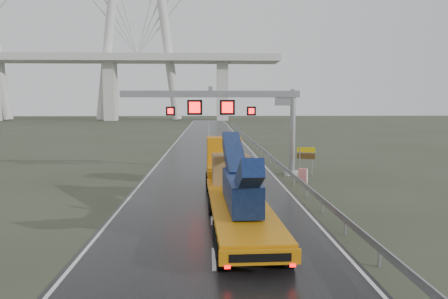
{
  "coord_description": "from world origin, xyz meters",
  "views": [
    {
      "loc": [
        -0.21,
        -18.34,
        6.0
      ],
      "look_at": [
        0.77,
        8.3,
        3.2
      ],
      "focal_mm": 35.0,
      "sensor_mm": 36.0,
      "label": 1
    }
  ],
  "objects_px": {
    "heavy_haul_truck": "(232,178)",
    "striped_barrier": "(303,176)",
    "sign_gantry": "(236,108)",
    "exit_sign_pair": "(306,156)"
  },
  "relations": [
    {
      "from": "heavy_haul_truck",
      "to": "striped_barrier",
      "type": "bearing_deg",
      "value": 49.67
    },
    {
      "from": "exit_sign_pair",
      "to": "striped_barrier",
      "type": "xyz_separation_m",
      "value": [
        -0.87,
        -2.9,
        -1.19
      ]
    },
    {
      "from": "sign_gantry",
      "to": "striped_barrier",
      "type": "distance_m",
      "value": 8.06
    },
    {
      "from": "sign_gantry",
      "to": "striped_barrier",
      "type": "relative_size",
      "value": 13.25
    },
    {
      "from": "heavy_haul_truck",
      "to": "sign_gantry",
      "type": "bearing_deg",
      "value": 83.28
    },
    {
      "from": "sign_gantry",
      "to": "heavy_haul_truck",
      "type": "relative_size",
      "value": 0.8
    },
    {
      "from": "striped_barrier",
      "to": "exit_sign_pair",
      "type": "bearing_deg",
      "value": 98.2
    },
    {
      "from": "exit_sign_pair",
      "to": "striped_barrier",
      "type": "height_order",
      "value": "exit_sign_pair"
    },
    {
      "from": "exit_sign_pair",
      "to": "heavy_haul_truck",
      "type": "bearing_deg",
      "value": -104.6
    },
    {
      "from": "sign_gantry",
      "to": "heavy_haul_truck",
      "type": "bearing_deg",
      "value": -94.74
    }
  ]
}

